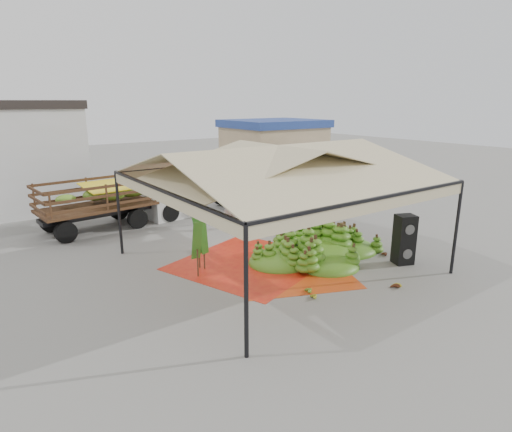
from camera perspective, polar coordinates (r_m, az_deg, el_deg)
ground at (r=14.78m, az=2.78°, el=-6.23°), size 90.00×90.00×0.00m
canopy_tent at (r=13.92m, az=2.95°, el=6.52°), size 8.10×8.10×4.00m
building_tan at (r=30.35m, az=2.40°, el=8.88°), size 6.30×5.30×4.10m
tarp_left at (r=14.75m, az=-0.77°, el=-6.23°), size 5.71×5.58×0.01m
tarp_right at (r=14.20m, az=4.29°, el=-7.15°), size 4.89×4.99×0.01m
banana_heap at (r=15.32m, az=8.42°, el=-3.36°), size 5.74×4.92×1.13m
hand_yellow_a at (r=12.28m, az=7.39°, el=-10.54°), size 0.48×0.44×0.18m
hand_yellow_b at (r=13.45m, az=18.15°, el=-8.81°), size 0.50×0.45×0.19m
hand_red_a at (r=16.01m, az=16.51°, el=-4.81°), size 0.51×0.49×0.18m
hand_red_b at (r=13.42m, az=18.05°, el=-8.88°), size 0.46×0.41×0.18m
hand_green at (r=12.60m, az=6.65°, el=-9.75°), size 0.55×0.51×0.20m
hanging_bunches at (r=12.76m, az=5.40°, el=2.58°), size 3.24×0.24×0.20m
speaker_stack at (r=15.28m, az=19.15°, el=-2.97°), size 0.77×0.73×1.70m
banana_leaves at (r=13.99m, az=-7.31°, el=-7.62°), size 0.96×1.36×3.70m
vendor at (r=18.42m, az=-3.61°, el=1.09°), size 0.68×0.45×1.84m
truck_left at (r=19.79m, az=-17.60°, el=2.63°), size 6.50×2.77×2.17m
truck_right at (r=23.88m, az=3.21°, el=5.96°), size 7.70×3.41×2.56m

